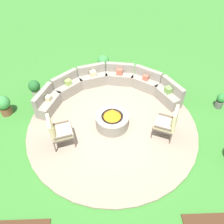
% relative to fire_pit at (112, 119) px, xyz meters
% --- Properties ---
extents(ground_plane, '(24.00, 24.00, 0.00)m').
position_rel_fire_pit_xyz_m(ground_plane, '(0.00, 0.00, -0.32)').
color(ground_plane, '#387A2D').
extents(patio_circle, '(5.29, 5.29, 0.06)m').
position_rel_fire_pit_xyz_m(patio_circle, '(0.00, 0.00, -0.29)').
color(patio_circle, gray).
rests_on(patio_circle, ground_plane).
extents(fire_pit, '(1.02, 1.02, 0.69)m').
position_rel_fire_pit_xyz_m(fire_pit, '(0.00, 0.00, 0.00)').
color(fire_pit, gray).
rests_on(fire_pit, patio_circle).
extents(curved_stone_bench, '(4.85, 2.27, 0.76)m').
position_rel_fire_pit_xyz_m(curved_stone_bench, '(-0.11, 1.62, 0.04)').
color(curved_stone_bench, gray).
rests_on(curved_stone_bench, patio_circle).
extents(lounge_chair_front_left, '(0.76, 0.74, 1.02)m').
position_rel_fire_pit_xyz_m(lounge_chair_front_left, '(-1.52, -0.63, 0.27)').
color(lounge_chair_front_left, brown).
rests_on(lounge_chair_front_left, patio_circle).
extents(lounge_chair_front_right, '(0.78, 0.76, 1.09)m').
position_rel_fire_pit_xyz_m(lounge_chair_front_right, '(1.59, -0.44, 0.29)').
color(lounge_chair_front_right, brown).
rests_on(lounge_chair_front_right, patio_circle).
extents(potted_plant_0, '(0.46, 0.46, 0.71)m').
position_rel_fire_pit_xyz_m(potted_plant_0, '(-0.25, 3.06, 0.07)').
color(potted_plant_0, '#605B56').
rests_on(potted_plant_0, ground_plane).
extents(potted_plant_1, '(0.41, 0.41, 0.63)m').
position_rel_fire_pit_xyz_m(potted_plant_1, '(-2.70, 1.62, 0.03)').
color(potted_plant_1, '#A89E8E').
rests_on(potted_plant_1, ground_plane).
extents(potted_plant_3, '(0.46, 0.46, 0.72)m').
position_rel_fire_pit_xyz_m(potted_plant_3, '(-3.50, 0.71, 0.07)').
color(potted_plant_3, brown).
rests_on(potted_plant_3, ground_plane).
extents(potted_plant_5, '(0.30, 0.30, 0.55)m').
position_rel_fire_pit_xyz_m(potted_plant_5, '(3.68, 0.79, -0.04)').
color(potted_plant_5, '#605B56').
rests_on(potted_plant_5, ground_plane).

